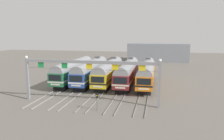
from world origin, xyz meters
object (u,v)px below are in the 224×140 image
commuter_train_blue (91,70)px  commuter_train_green (74,70)px  commuter_train_yellow (109,71)px  yard_signal_mast (97,98)px  commuter_train_maroon (128,71)px  commuter_train_orange (147,72)px  catenary_gantry (89,69)px

commuter_train_blue → commuter_train_green: bearing=-179.9°
commuter_train_yellow → yard_signal_mast: commuter_train_yellow is taller
yard_signal_mast → commuter_train_maroon: bearing=83.3°
yard_signal_mast → commuter_train_yellow: bearing=96.7°
commuter_train_green → commuter_train_yellow: size_ratio=1.00×
commuter_train_blue → yard_signal_mast: commuter_train_blue is taller
commuter_train_maroon → commuter_train_orange: (3.87, 0.00, 0.00)m
commuter_train_yellow → commuter_train_maroon: 3.87m
commuter_train_green → commuter_train_orange: 15.46m
commuter_train_yellow → yard_signal_mast: bearing=-83.3°
catenary_gantry → yard_signal_mast: catenary_gantry is taller
commuter_train_orange → yard_signal_mast: (-5.80, -16.35, -0.95)m
commuter_train_maroon → yard_signal_mast: size_ratio=7.31×
commuter_train_green → commuter_train_maroon: bearing=0.0°
commuter_train_yellow → catenary_gantry: bearing=-90.0°
yard_signal_mast → commuter_train_blue: bearing=109.5°
commuter_train_orange → catenary_gantry: size_ratio=0.87×
commuter_train_yellow → catenary_gantry: (0.00, -13.50, 2.53)m
commuter_train_green → commuter_train_maroon: 11.60m
commuter_train_blue → commuter_train_yellow: 3.87m
commuter_train_orange → yard_signal_mast: size_ratio=7.31×
commuter_train_orange → yard_signal_mast: bearing=-109.5°
commuter_train_blue → commuter_train_orange: same height
commuter_train_maroon → yard_signal_mast: commuter_train_maroon is taller
commuter_train_yellow → commuter_train_maroon: size_ratio=1.00×
commuter_train_green → commuter_train_yellow: (7.73, 0.00, 0.00)m
commuter_train_orange → commuter_train_maroon: bearing=180.0°
yard_signal_mast → commuter_train_green: bearing=120.6°
commuter_train_maroon → commuter_train_yellow: bearing=180.0°
commuter_train_green → commuter_train_orange: (15.46, 0.00, 0.00)m
commuter_train_orange → yard_signal_mast: commuter_train_orange is taller
commuter_train_maroon → yard_signal_mast: 16.49m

